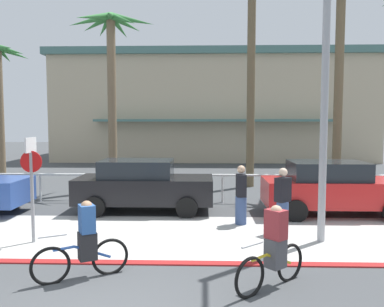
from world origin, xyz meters
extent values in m
plane|color=#424447|center=(0.00, 10.00, 0.00)|extent=(80.00, 80.00, 0.00)
cube|color=beige|center=(0.00, 4.20, 0.01)|extent=(44.00, 4.00, 0.02)
cube|color=maroon|center=(0.00, 2.20, 0.01)|extent=(44.00, 0.24, 0.03)
cube|color=#BCAD8E|center=(2.24, 27.28, 3.79)|extent=(23.40, 10.57, 7.57)
cube|color=#47706B|center=(2.24, 27.28, 7.82)|extent=(24.00, 11.17, 0.50)
cube|color=#47706B|center=(2.24, 21.50, 3.00)|extent=(16.38, 1.20, 0.16)
cylinder|color=white|center=(0.00, 8.50, 1.00)|extent=(26.74, 0.08, 0.08)
cylinder|color=white|center=(-4.46, 8.50, 0.50)|extent=(0.08, 0.08, 1.00)
cylinder|color=white|center=(-2.23, 8.50, 0.50)|extent=(0.08, 0.08, 1.00)
cylinder|color=white|center=(0.00, 8.50, 0.50)|extent=(0.08, 0.08, 1.00)
cylinder|color=white|center=(2.23, 8.50, 0.50)|extent=(0.08, 0.08, 1.00)
cylinder|color=white|center=(4.46, 8.50, 0.50)|extent=(0.08, 0.08, 1.00)
cylinder|color=white|center=(6.69, 8.50, 0.50)|extent=(0.08, 0.08, 1.00)
cylinder|color=gray|center=(-2.57, 3.52, 1.10)|extent=(0.08, 0.08, 2.20)
cube|color=white|center=(-2.57, 3.52, 2.38)|extent=(0.04, 0.56, 0.36)
cylinder|color=red|center=(-2.57, 3.52, 1.98)|extent=(0.52, 0.03, 0.52)
cylinder|color=#9EA0A5|center=(4.43, 3.82, 3.75)|extent=(0.18, 0.18, 7.50)
cylinder|color=#756047|center=(-8.40, 13.39, 3.24)|extent=(0.36, 0.36, 6.48)
cone|color=#387F3D|center=(-7.76, 13.39, 6.33)|extent=(1.35, 0.32, 0.62)
cone|color=#387F3D|center=(-7.87, 13.92, 6.29)|extent=(1.34, 1.34, 0.70)
cone|color=#387F3D|center=(-8.40, 14.01, 6.23)|extent=(0.32, 1.36, 0.80)
cone|color=#387F3D|center=(-7.74, 12.74, 6.35)|extent=(1.57, 1.57, 0.58)
cylinder|color=#756047|center=(-2.32, 10.93, 3.64)|extent=(0.36, 0.36, 7.28)
cone|color=#387F3D|center=(-1.42, 10.93, 7.10)|extent=(1.86, 0.32, 0.67)
cone|color=#387F3D|center=(-1.78, 11.39, 7.06)|extent=(1.36, 1.21, 0.74)
cone|color=#387F3D|center=(-2.16, 11.85, 7.03)|extent=(0.65, 1.98, 0.82)
cone|color=#387F3D|center=(-2.75, 11.67, 7.02)|extent=(1.18, 1.72, 0.82)
cone|color=#387F3D|center=(-2.95, 11.16, 7.03)|extent=(1.49, 0.80, 0.81)
cone|color=#387F3D|center=(-3.10, 10.65, 7.02)|extent=(1.76, 0.90, 0.82)
cone|color=#387F3D|center=(-2.78, 10.13, 7.05)|extent=(1.25, 1.84, 0.78)
cone|color=#387F3D|center=(-2.19, 10.19, 7.15)|extent=(0.59, 1.60, 0.57)
cone|color=#387F3D|center=(-1.73, 10.44, 7.01)|extent=(1.46, 1.30, 0.84)
cylinder|color=brown|center=(3.63, 12.11, 4.78)|extent=(0.36, 0.36, 9.56)
cylinder|color=brown|center=(6.99, 10.62, 4.49)|extent=(0.36, 0.36, 8.97)
cylinder|color=black|center=(-4.90, 7.33, 0.33)|extent=(0.66, 0.22, 0.66)
cube|color=black|center=(-0.36, 6.97, 0.73)|extent=(4.40, 1.80, 0.80)
cube|color=#1E2328|center=(-0.61, 6.97, 1.41)|extent=(2.29, 1.58, 0.56)
cylinder|color=black|center=(1.04, 7.87, 0.33)|extent=(0.66, 0.22, 0.66)
cylinder|color=black|center=(1.04, 6.07, 0.33)|extent=(0.66, 0.22, 0.66)
cylinder|color=black|center=(-1.77, 7.87, 0.33)|extent=(0.66, 0.22, 0.66)
cylinder|color=black|center=(-1.77, 6.07, 0.33)|extent=(0.66, 0.22, 0.66)
cube|color=red|center=(5.66, 6.63, 0.73)|extent=(4.40, 1.80, 0.80)
cube|color=#1E2328|center=(5.41, 6.63, 1.41)|extent=(2.29, 1.58, 0.56)
cylinder|color=black|center=(7.07, 7.53, 0.33)|extent=(0.66, 0.22, 0.66)
cylinder|color=black|center=(4.26, 7.53, 0.33)|extent=(0.66, 0.22, 0.66)
cylinder|color=black|center=(4.26, 5.73, 0.33)|extent=(0.66, 0.22, 0.66)
torus|color=black|center=(-1.21, 1.11, 0.33)|extent=(0.66, 0.40, 0.72)
torus|color=black|center=(-0.24, 1.64, 0.33)|extent=(0.66, 0.40, 0.72)
cylinder|color=#2851A8|center=(-0.54, 1.47, 0.48)|extent=(0.63, 0.38, 0.35)
cylinder|color=#2851A8|center=(-1.00, 1.22, 0.62)|extent=(0.36, 0.23, 0.07)
cylinder|color=#2851A8|center=(-0.62, 1.43, 0.55)|extent=(0.05, 0.05, 0.44)
cylinder|color=silver|center=(-1.16, 1.13, 0.88)|extent=(0.46, 0.27, 0.04)
cube|color=#232326|center=(-0.62, 1.43, 0.61)|extent=(0.42, 0.40, 0.52)
cube|color=#2D5699|center=(-0.62, 1.43, 1.13)|extent=(0.39, 0.42, 0.52)
sphere|color=#9E7556|center=(-0.62, 1.43, 1.36)|extent=(0.22, 0.22, 0.22)
torus|color=black|center=(2.34, 0.69, 0.33)|extent=(0.58, 0.52, 0.72)
torus|color=black|center=(3.16, 1.42, 0.33)|extent=(0.58, 0.52, 0.72)
cylinder|color=gold|center=(2.91, 1.19, 0.48)|extent=(0.55, 0.50, 0.35)
cylinder|color=gold|center=(2.52, 0.85, 0.62)|extent=(0.32, 0.29, 0.07)
cylinder|color=gold|center=(2.84, 1.13, 0.55)|extent=(0.05, 0.05, 0.44)
cylinder|color=silver|center=(2.38, 0.72, 0.88)|extent=(0.40, 0.36, 0.04)
cube|color=#4C4C51|center=(2.84, 1.13, 0.61)|extent=(0.43, 0.42, 0.52)
cube|color=#A33338|center=(2.84, 1.13, 1.13)|extent=(0.42, 0.43, 0.52)
sphere|color=#D6A884|center=(2.84, 1.13, 1.36)|extent=(0.22, 0.22, 0.22)
cylinder|color=#384C7A|center=(3.64, 4.62, 0.41)|extent=(0.45, 0.45, 0.83)
cube|color=black|center=(3.64, 4.62, 1.15)|extent=(0.47, 0.45, 0.64)
sphere|color=beige|center=(3.64, 4.62, 1.61)|extent=(0.23, 0.23, 0.23)
cylinder|color=#384C7A|center=(2.61, 5.38, 0.41)|extent=(0.33, 0.33, 0.82)
cube|color=black|center=(2.61, 5.38, 1.13)|extent=(0.28, 0.41, 0.63)
sphere|color=#D6A884|center=(2.61, 5.38, 1.59)|extent=(0.22, 0.22, 0.22)
camera|label=1|loc=(1.57, -5.82, 2.94)|focal=37.30mm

